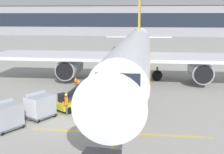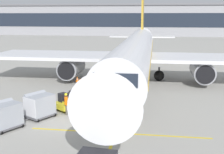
{
  "view_description": "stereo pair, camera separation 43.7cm",
  "coord_description": "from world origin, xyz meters",
  "views": [
    {
      "loc": [
        5.51,
        -19.57,
        7.67
      ],
      "look_at": [
        2.54,
        3.71,
        2.74
      ],
      "focal_mm": 47.57,
      "sensor_mm": 36.0,
      "label": 1
    },
    {
      "loc": [
        5.94,
        -19.51,
        7.67
      ],
      "look_at": [
        2.54,
        3.71,
        2.74
      ],
      "focal_mm": 47.57,
      "sensor_mm": 36.0,
      "label": 2
    }
  ],
  "objects": [
    {
      "name": "baggage_cart_lead",
      "position": [
        -2.62,
        0.99,
        1.0
      ],
      "size": [
        2.38,
        2.76,
        1.91
      ],
      "color": "#515156",
      "rests_on": "ground"
    },
    {
      "name": "ground_crew_by_carts",
      "position": [
        -0.8,
        1.89,
        1.0
      ],
      "size": [
        0.35,
        0.55,
        1.74
      ],
      "color": "#514C42",
      "rests_on": "ground"
    },
    {
      "name": "parked_airplane",
      "position": [
        3.7,
        14.46,
        3.4
      ],
      "size": [
        33.51,
        43.32,
        14.33
      ],
      "color": "white",
      "rests_on": "ground"
    },
    {
      "name": "safety_cone_wingtip",
      "position": [
        -2.34,
        12.18,
        0.32
      ],
      "size": [
        0.59,
        0.59,
        0.67
      ],
      "color": "black",
      "rests_on": "ground"
    },
    {
      "name": "belt_loader",
      "position": [
        -0.45,
        3.78,
        0.87
      ],
      "size": [
        4.09,
        5.05,
        3.03
      ],
      "color": "gold",
      "rests_on": "ground"
    },
    {
      "name": "terminal_building",
      "position": [
        -9.23,
        99.24,
        5.83
      ],
      "size": [
        120.95,
        19.12,
        11.77
      ],
      "color": "#939399",
      "rests_on": "ground"
    },
    {
      "name": "ground_crew_by_loader",
      "position": [
        0.52,
        2.45,
        1.0
      ],
      "size": [
        0.36,
        0.54,
        1.74
      ],
      "color": "black",
      "rests_on": "ground"
    },
    {
      "name": "baggage_cart_second",
      "position": [
        -4.09,
        -1.52,
        1.0
      ],
      "size": [
        2.38,
        2.76,
        1.91
      ],
      "color": "#515156",
      "rests_on": "ground"
    },
    {
      "name": "apron_guidance_line_stop_bar",
      "position": [
        3.71,
        -1.24,
        0.0
      ],
      "size": [
        12.0,
        0.2,
        0.01
      ],
      "color": "yellow",
      "rests_on": "ground"
    },
    {
      "name": "ground_plane",
      "position": [
        0.0,
        0.0,
        0.0
      ],
      "size": [
        600.0,
        600.0,
        0.0
      ],
      "primitive_type": "plane",
      "color": "#9E9B93"
    },
    {
      "name": "safety_cone_engine_keepout",
      "position": [
        -2.92,
        13.18,
        0.32
      ],
      "size": [
        0.57,
        0.57,
        0.65
      ],
      "color": "black",
      "rests_on": "ground"
    },
    {
      "name": "apron_guidance_line_lead_in",
      "position": [
        3.5,
        13.65,
        0.0
      ],
      "size": [
        0.2,
        110.0,
        0.01
      ],
      "color": "yellow",
      "rests_on": "ground"
    }
  ]
}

